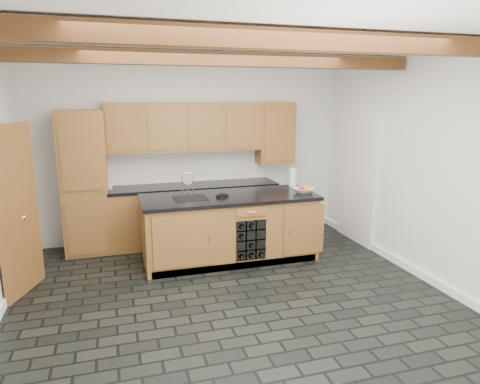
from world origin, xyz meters
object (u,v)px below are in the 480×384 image
object	(u,v)px
kitchen_scale	(222,195)
paper_towel	(293,177)
fruit_bowl	(304,190)
island	(230,228)

from	to	relation	value
kitchen_scale	paper_towel	size ratio (longest dim) A/B	0.64
kitchen_scale	fruit_bowl	size ratio (longest dim) A/B	0.60
island	kitchen_scale	xyz separation A→B (m)	(-0.12, -0.04, 0.49)
island	kitchen_scale	distance (m)	0.50
island	fruit_bowl	xyz separation A→B (m)	(1.07, -0.12, 0.50)
island	paper_towel	xyz separation A→B (m)	(1.11, 0.37, 0.60)
fruit_bowl	paper_towel	distance (m)	0.50
kitchen_scale	fruit_bowl	world-z (taller)	fruit_bowl
kitchen_scale	paper_towel	bearing A→B (deg)	-5.32
island	kitchen_scale	world-z (taller)	kitchen_scale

